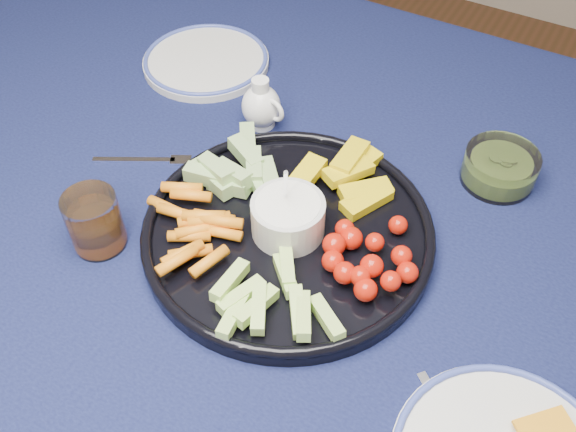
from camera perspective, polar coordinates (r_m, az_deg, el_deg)
The scene contains 7 objects.
dining_table at distance 0.98m, azimuth 1.37°, elevation -1.55°, with size 1.67×1.07×0.75m.
crudite_platter at distance 0.84m, azimuth -0.12°, elevation -0.94°, with size 0.39×0.39×0.12m.
creamer_pitcher at distance 1.01m, azimuth -2.36°, elevation 9.75°, with size 0.08×0.06×0.08m.
pickle_bowl at distance 0.97m, azimuth 18.28°, elevation 4.01°, with size 0.11×0.11×0.05m.
juice_tumbler at distance 0.86m, azimuth -16.74°, elevation -0.70°, with size 0.07×0.07×0.08m.
fork_left at distance 0.98m, azimuth -12.12°, elevation 4.87°, with size 0.14×0.08×0.00m.
side_plate_extra at distance 1.16m, azimuth -7.30°, elevation 13.55°, with size 0.22×0.22×0.02m.
Camera 1 is at (0.30, -0.57, 1.40)m, focal length 40.00 mm.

